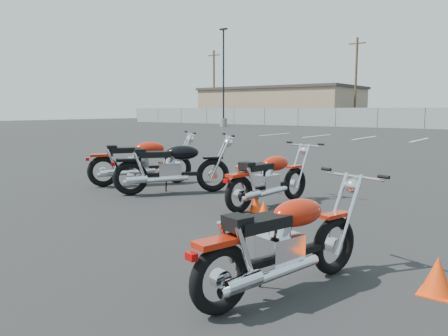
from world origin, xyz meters
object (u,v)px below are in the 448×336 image
Objects in this scene: motorcycle_front_red at (140,161)px; motorcycle_rear_red at (284,242)px; motorcycle_second_black at (172,167)px; motorcycle_third_red at (269,179)px.

motorcycle_front_red is 6.15m from motorcycle_rear_red.
motorcycle_second_black is (1.25, -0.32, 0.01)m from motorcycle_front_red.
motorcycle_third_red is at bearing 4.12° from motorcycle_second_black.
motorcycle_third_red is at bearing 122.99° from motorcycle_rear_red.
motorcycle_front_red reaches higher than motorcycle_third_red.
motorcycle_front_red reaches higher than motorcycle_rear_red.
motorcycle_second_black reaches higher than motorcycle_front_red.
motorcycle_second_black is at bearing 145.05° from motorcycle_rear_red.
motorcycle_rear_red is at bearing -30.76° from motorcycle_front_red.
motorcycle_front_red is at bearing 177.07° from motorcycle_third_red.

